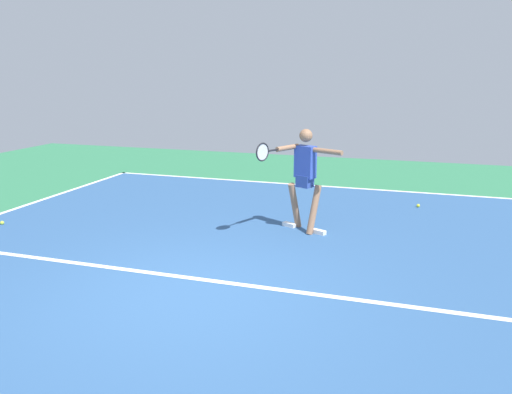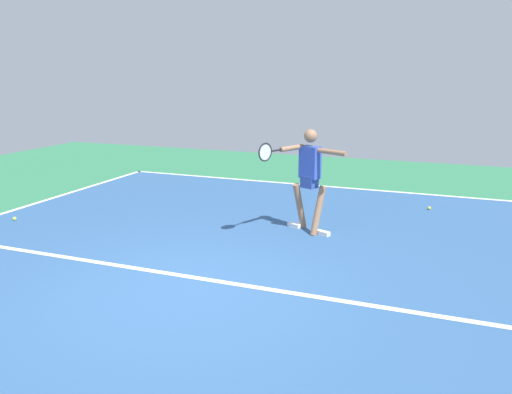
# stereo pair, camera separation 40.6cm
# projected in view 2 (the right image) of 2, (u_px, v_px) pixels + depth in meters

# --- Properties ---
(ground_plane) EXTENTS (21.69, 21.69, 0.00)m
(ground_plane) POSITION_uv_depth(u_px,v_px,m) (184.00, 292.00, 6.27)
(ground_plane) COLOR #2D754C
(court_surface) EXTENTS (10.08, 13.11, 0.00)m
(court_surface) POSITION_uv_depth(u_px,v_px,m) (184.00, 292.00, 6.27)
(court_surface) COLOR #2D5484
(court_surface) RESTS_ON ground_plane
(court_line_baseline_near) EXTENTS (10.08, 0.10, 0.01)m
(court_line_baseline_near) POSITION_uv_depth(u_px,v_px,m) (317.00, 186.00, 12.17)
(court_line_baseline_near) COLOR white
(court_line_baseline_near) RESTS_ON ground_plane
(court_line_service) EXTENTS (7.56, 0.10, 0.01)m
(court_line_service) POSITION_uv_depth(u_px,v_px,m) (200.00, 278.00, 6.68)
(court_line_service) COLOR white
(court_line_service) RESTS_ON ground_plane
(court_line_centre_mark) EXTENTS (0.10, 0.30, 0.01)m
(court_line_centre_mark) POSITION_uv_depth(u_px,v_px,m) (315.00, 187.00, 11.99)
(court_line_centre_mark) COLOR white
(court_line_centre_mark) RESTS_ON ground_plane
(tennis_player) EXTENTS (1.25, 1.14, 1.75)m
(tennis_player) POSITION_uv_depth(u_px,v_px,m) (309.00, 174.00, 8.42)
(tennis_player) COLOR #9E7051
(tennis_player) RESTS_ON ground_plane
(tennis_ball_by_sideline) EXTENTS (0.07, 0.07, 0.07)m
(tennis_ball_by_sideline) POSITION_uv_depth(u_px,v_px,m) (14.00, 219.00, 9.30)
(tennis_ball_by_sideline) COLOR #C6E53D
(tennis_ball_by_sideline) RESTS_ON ground_plane
(tennis_ball_far_corner) EXTENTS (0.07, 0.07, 0.07)m
(tennis_ball_far_corner) POSITION_uv_depth(u_px,v_px,m) (429.00, 208.00, 10.03)
(tennis_ball_far_corner) COLOR yellow
(tennis_ball_far_corner) RESTS_ON ground_plane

